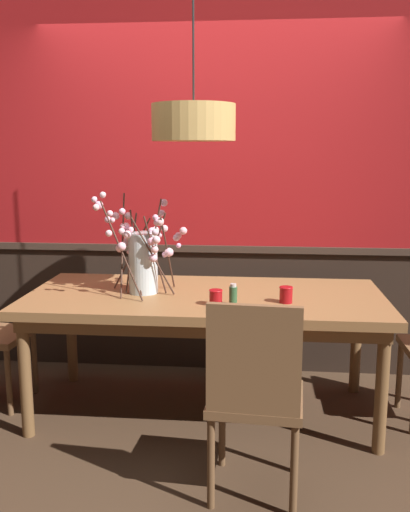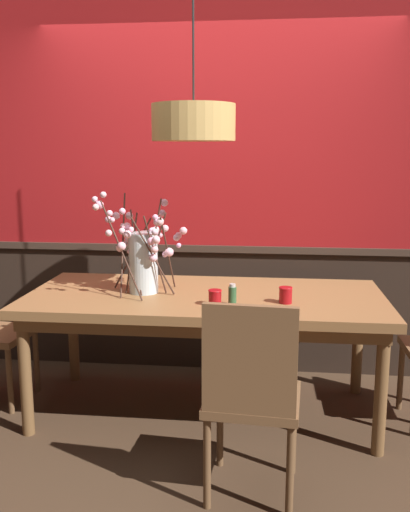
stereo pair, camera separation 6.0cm
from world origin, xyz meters
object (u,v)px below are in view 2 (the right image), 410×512
dining_table (205,307)px  condiment_bottle (232,295)px  pendant_lamp (194,123)px  chair_near_side_right (252,391)px  candle_holder_nearer_center (286,295)px  chair_far_side_right (258,297)px  candle_holder_nearer_edge (215,297)px  vase_with_blossoms (143,258)px

dining_table → condiment_bottle: bearing=-51.3°
dining_table → pendant_lamp: (-0.06, -0.02, 1.10)m
chair_near_side_right → candle_holder_nearer_center: chair_near_side_right is taller
dining_table → chair_near_side_right: 0.95m
dining_table → candle_holder_nearer_center: 0.52m
chair_near_side_right → pendant_lamp: 1.55m
chair_near_side_right → pendant_lamp: size_ratio=0.84×
condiment_bottle → pendant_lamp: 1.01m
pendant_lamp → dining_table: bearing=19.1°
candle_holder_nearer_center → pendant_lamp: 1.12m
chair_far_side_right → candle_holder_nearer_edge: size_ratio=10.21×
dining_table → chair_far_side_right: bearing=71.6°
vase_with_blossoms → chair_far_side_right: bearing=53.3°
dining_table → candle_holder_nearer_edge: bearing=-71.1°
chair_near_side_right → candle_holder_nearer_center: 0.79m
chair_near_side_right → pendant_lamp: (-0.38, 0.86, 1.24)m
chair_near_side_right → candle_holder_nearer_center: bearing=77.0°
candle_holder_nearer_edge → chair_near_side_right: bearing=-70.1°
chair_near_side_right → condiment_bottle: size_ratio=8.06×
chair_near_side_right → candle_holder_nearer_center: (0.17, 0.73, 0.27)m
vase_with_blossoms → candle_holder_nearer_edge: vase_with_blossoms is taller
dining_table → vase_with_blossoms: 0.49m
candle_holder_nearer_center → pendant_lamp: pendant_lamp is taller
dining_table → vase_with_blossoms: vase_with_blossoms is taller
candle_holder_nearer_center → candle_holder_nearer_edge: bearing=-166.9°
vase_with_blossoms → candle_holder_nearer_center: size_ratio=6.59×
chair_far_side_right → vase_with_blossoms: 1.25m
chair_near_side_right → candle_holder_nearer_edge: size_ratio=10.96×
dining_table → pendant_lamp: bearing=-160.9°
vase_with_blossoms → candle_holder_nearer_center: 0.89m
candle_holder_nearer_center → candle_holder_nearer_edge: size_ratio=1.05×
vase_with_blossoms → condiment_bottle: size_ratio=5.07×
candle_holder_nearer_center → candle_holder_nearer_edge: candle_holder_nearer_center is taller
vase_with_blossoms → condiment_bottle: (0.56, -0.22, -0.16)m
candle_holder_nearer_center → condiment_bottle: condiment_bottle is taller
chair_far_side_right → candle_holder_nearer_center: bearing=-80.8°
chair_far_side_right → pendant_lamp: size_ratio=0.79×
candle_holder_nearer_center → candle_holder_nearer_edge: 0.41m
chair_far_side_right → chair_near_side_right: bearing=-89.8°
dining_table → candle_holder_nearer_center: (0.48, -0.16, 0.13)m
candle_holder_nearer_edge → dining_table: bearing=108.9°
dining_table → candle_holder_nearer_edge: size_ratio=24.07×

